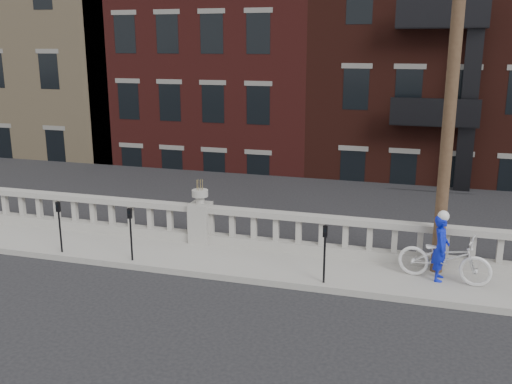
% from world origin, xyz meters
% --- Properties ---
extents(ground, '(120.00, 120.00, 0.00)m').
position_xyz_m(ground, '(0.00, 0.00, 0.00)').
color(ground, black).
rests_on(ground, ground).
extents(sidewalk, '(32.00, 2.20, 0.15)m').
position_xyz_m(sidewalk, '(0.00, 3.00, 0.07)').
color(sidewalk, '#9C9A91').
rests_on(sidewalk, ground).
extents(balustrade, '(28.00, 0.34, 1.03)m').
position_xyz_m(balustrade, '(0.00, 3.95, 0.64)').
color(balustrade, '#9C9A91').
rests_on(balustrade, sidewalk).
extents(planter_pedestal, '(0.55, 0.55, 1.76)m').
position_xyz_m(planter_pedestal, '(0.00, 3.95, 0.83)').
color(planter_pedestal, '#9C9A91').
rests_on(planter_pedestal, sidewalk).
extents(lower_level, '(80.00, 44.00, 20.80)m').
position_xyz_m(lower_level, '(0.56, 23.04, 2.63)').
color(lower_level, '#605E59').
rests_on(lower_level, ground).
extents(utility_pole, '(1.60, 0.28, 10.00)m').
position_xyz_m(utility_pole, '(6.20, 3.60, 5.24)').
color(utility_pole, '#422D1E').
rests_on(utility_pole, sidewalk).
extents(parking_meter_a, '(0.10, 0.09, 1.36)m').
position_xyz_m(parking_meter_a, '(-3.19, 2.15, 1.00)').
color(parking_meter_a, black).
rests_on(parking_meter_a, sidewalk).
extents(parking_meter_b, '(0.10, 0.09, 1.36)m').
position_xyz_m(parking_meter_b, '(-1.14, 2.15, 1.00)').
color(parking_meter_b, black).
rests_on(parking_meter_b, sidewalk).
extents(parking_meter_c, '(0.10, 0.09, 1.36)m').
position_xyz_m(parking_meter_c, '(3.73, 2.15, 1.00)').
color(parking_meter_c, black).
rests_on(parking_meter_c, sidewalk).
extents(bicycle, '(2.19, 1.12, 1.10)m').
position_xyz_m(bicycle, '(6.34, 3.07, 0.70)').
color(bicycle, silver).
rests_on(bicycle, sidewalk).
extents(cyclist, '(0.40, 0.58, 1.55)m').
position_xyz_m(cyclist, '(6.24, 3.08, 0.93)').
color(cyclist, '#0C1CBD').
rests_on(cyclist, sidewalk).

